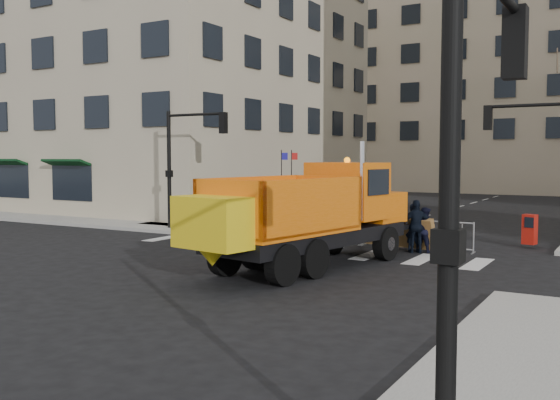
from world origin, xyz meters
The scene contains 13 objects.
ground centered at (0.00, 0.00, 0.00)m, with size 120.00×120.00×0.00m, color black.
sidewalk_back centered at (0.00, 8.50, 0.07)m, with size 64.00×5.00×0.15m, color gray.
building_left centered at (-20.00, 20.00, 13.00)m, with size 24.00×22.00×26.00m, color tan.
building_far centered at (0.00, 52.00, 12.00)m, with size 30.00×18.00×24.00m, color tan.
traffic_light_left centered at (-8.00, 7.50, 2.70)m, with size 0.18×0.18×5.40m, color black.
traffic_light_near centered at (9.00, -9.00, 2.70)m, with size 0.18×0.18×5.40m, color black.
crowd_barriers centered at (-0.75, 7.60, 0.55)m, with size 12.60×0.60×1.10m, color #9EA0A5, non-canonical shape.
plow_truck centered at (1.81, 2.12, 1.70)m, with size 4.37×10.18×3.83m.
cop_a centered at (3.55, 7.00, 0.87)m, with size 0.63×0.41×1.73m, color black.
cop_b centered at (3.94, 7.00, 0.80)m, with size 0.78×0.61×1.60m, color black.
cop_c centered at (3.74, 6.74, 0.93)m, with size 1.10×0.46×1.87m, color black.
worker centered at (-6.68, 9.35, 1.07)m, with size 1.19×0.69×1.85m, color #C6D118.
newspaper_box centered at (6.99, 9.93, 0.70)m, with size 0.45×0.40×1.10m, color #B0160D.
Camera 1 is at (10.42, -14.38, 3.37)m, focal length 40.00 mm.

